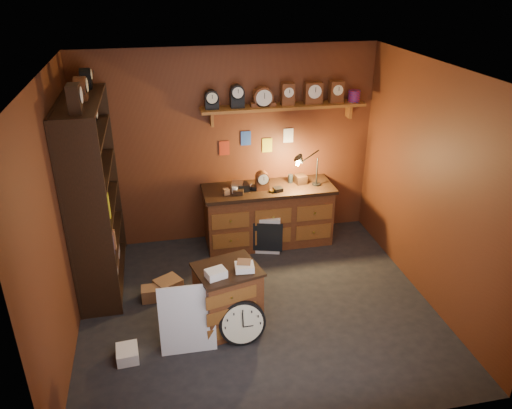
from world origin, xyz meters
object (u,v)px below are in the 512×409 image
object	(u,v)px
shelving_unit	(90,188)
workbench	(268,212)
big_round_clock	(242,323)
low_cabinet	(228,295)

from	to	relation	value
shelving_unit	workbench	world-z (taller)	shelving_unit
big_round_clock	workbench	bearing A→B (deg)	69.76
shelving_unit	low_cabinet	bearing A→B (deg)	-41.18
low_cabinet	big_round_clock	world-z (taller)	low_cabinet
workbench	low_cabinet	distance (m)	1.93
low_cabinet	workbench	bearing A→B (deg)	49.98
big_round_clock	shelving_unit	bearing A→B (deg)	134.92
shelving_unit	big_round_clock	xyz separation A→B (m)	(1.52, -1.52, -1.01)
low_cabinet	shelving_unit	bearing A→B (deg)	124.82
workbench	low_cabinet	xyz separation A→B (m)	(-0.85, -1.73, -0.07)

